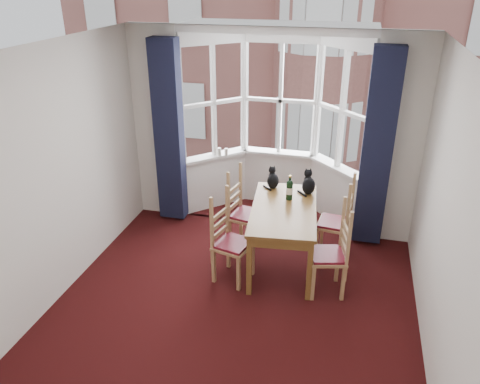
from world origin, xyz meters
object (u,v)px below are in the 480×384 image
(wine_bottle, at_px, (289,189))
(candle_short, at_px, (226,152))
(cat_left, at_px, (273,180))
(chair_left_near, at_px, (227,243))
(chair_right_far, at_px, (341,225))
(chair_right_near, at_px, (335,256))
(cat_right, at_px, (309,184))
(candle_tall, at_px, (219,152))
(chair_left_far, at_px, (241,214))
(dining_table, at_px, (284,215))

(wine_bottle, xyz_separation_m, candle_short, (-1.14, 1.13, -0.02))
(cat_left, bearing_deg, candle_short, 136.50)
(chair_left_near, relative_size, cat_left, 3.09)
(chair_right_far, height_order, wine_bottle, wine_bottle)
(chair_right_near, relative_size, cat_right, 2.81)
(chair_right_far, height_order, candle_tall, candle_tall)
(cat_left, distance_m, cat_right, 0.48)
(chair_left_far, relative_size, cat_right, 2.81)
(cat_left, xyz_separation_m, wine_bottle, (0.27, -0.30, 0.03))
(candle_tall, bearing_deg, cat_left, -39.36)
(cat_left, height_order, wine_bottle, wine_bottle)
(chair_right_near, bearing_deg, cat_right, 115.88)
(dining_table, bearing_deg, cat_right, 65.16)
(dining_table, bearing_deg, candle_tall, 132.01)
(chair_left_far, distance_m, candle_tall, 1.29)
(dining_table, distance_m, cat_left, 0.64)
(chair_right_near, xyz_separation_m, chair_right_far, (0.02, 0.75, 0.00))
(chair_left_far, height_order, candle_short, candle_short)
(dining_table, bearing_deg, candle_short, 128.95)
(dining_table, distance_m, chair_left_far, 0.74)
(chair_right_near, xyz_separation_m, candle_short, (-1.79, 1.79, 0.45))
(chair_right_near, bearing_deg, candle_tall, 137.08)
(chair_right_near, height_order, candle_short, candle_short)
(chair_right_far, xyz_separation_m, cat_right, (-0.46, 0.15, 0.46))
(wine_bottle, bearing_deg, chair_left_far, 175.13)
(candle_short, bearing_deg, cat_right, -33.22)
(candle_short, bearing_deg, candle_tall, -163.45)
(dining_table, xyz_separation_m, chair_left_far, (-0.62, 0.31, -0.23))
(dining_table, height_order, candle_tall, candle_tall)
(wine_bottle, height_order, candle_tall, wine_bottle)
(dining_table, bearing_deg, chair_right_near, -31.02)
(chair_left_near, relative_size, candle_short, 8.27)
(dining_table, relative_size, candle_tall, 12.71)
(chair_left_near, distance_m, candle_tall, 1.95)
(candle_tall, distance_m, candle_short, 0.11)
(chair_left_near, bearing_deg, dining_table, 35.53)
(chair_right_far, relative_size, candle_short, 8.27)
(candle_tall, bearing_deg, candle_short, 16.55)
(chair_left_near, distance_m, wine_bottle, 1.05)
(chair_left_far, bearing_deg, chair_left_near, -88.90)
(cat_right, bearing_deg, candle_tall, 149.50)
(chair_left_far, height_order, candle_tall, candle_tall)
(chair_right_near, distance_m, wine_bottle, 1.04)
(chair_left_far, relative_size, candle_short, 8.27)
(chair_right_near, distance_m, cat_left, 1.40)
(chair_right_far, height_order, cat_left, cat_left)
(chair_left_far, bearing_deg, cat_right, 12.58)
(chair_left_far, distance_m, chair_right_far, 1.32)
(chair_left_near, relative_size, candle_tall, 7.63)
(chair_left_near, height_order, cat_left, cat_left)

